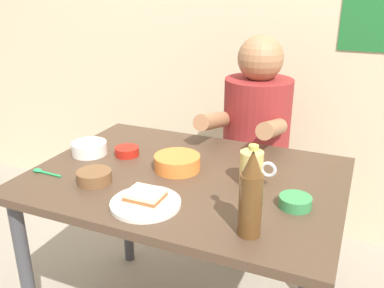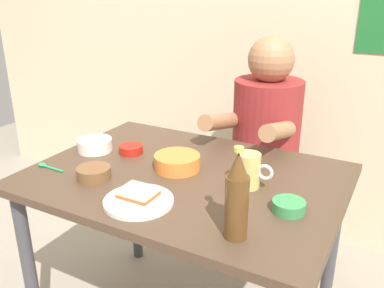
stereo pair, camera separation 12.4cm
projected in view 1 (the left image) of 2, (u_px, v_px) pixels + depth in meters
name	position (u px, v px, depth m)	size (l,w,h in m)	color
wall_back	(267.00, 0.00, 2.19)	(4.40, 0.09, 2.60)	beige
dining_table	(187.00, 197.00, 1.52)	(1.10, 0.80, 0.74)	#4C3828
stool	(252.00, 198.00, 2.14)	(0.34, 0.34, 0.45)	#4C4C51
person_seated	(256.00, 122.00, 1.98)	(0.33, 0.56, 0.72)	maroon
plate_orange	(146.00, 203.00, 1.28)	(0.22, 0.22, 0.01)	silver
sandwich	(145.00, 196.00, 1.27)	(0.11, 0.09, 0.04)	beige
beer_mug	(252.00, 168.00, 1.40)	(0.13, 0.08, 0.12)	#D1BC66
beer_bottle	(251.00, 196.00, 1.09)	(0.06, 0.06, 0.26)	#593819
rice_bowl_white	(89.00, 148.00, 1.66)	(0.14, 0.14, 0.05)	silver
sambal_bowl_red	(127.00, 151.00, 1.65)	(0.10, 0.10, 0.03)	#B21E14
soup_bowl_orange	(177.00, 162.00, 1.52)	(0.17, 0.17, 0.05)	orange
dip_bowl_green	(295.00, 201.00, 1.27)	(0.10, 0.10, 0.03)	#388C4C
condiment_bowl_brown	(94.00, 176.00, 1.42)	(0.12, 0.12, 0.04)	brown
spoon	(42.00, 172.00, 1.50)	(0.13, 0.02, 0.01)	#26A559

